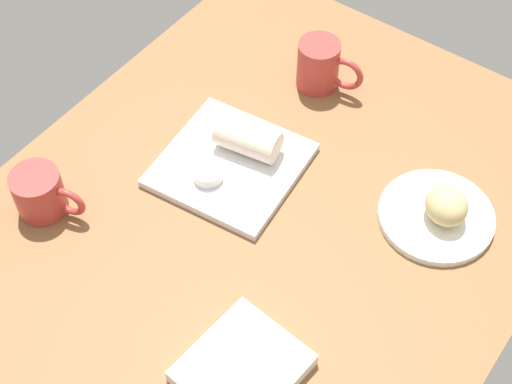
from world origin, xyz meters
TOP-DOWN VIEW (x-y plane):
  - dining_table at (0.00, 0.00)cm, footprint 110.00×90.00cm
  - round_plate at (-15.22, 24.72)cm, footprint 20.06×20.06cm
  - scone_pastry at (-15.34, 25.81)cm, footprint 10.55×10.68cm
  - square_plate at (-3.44, -10.95)cm, footprint 26.45×26.45cm
  - sauce_cup at (1.87, -11.95)cm, footprint 5.30×5.30cm
  - breakfast_wrap at (-7.69, -10.15)cm, footprint 7.95×12.51cm
  - book_stack at (27.46, 14.78)cm, footprint 18.37×16.80cm
  - coffee_mug at (-31.06, -9.86)cm, footprint 8.25×13.55cm
  - second_mug at (22.99, -31.54)cm, footprint 8.64×13.03cm

SIDE VIEW (x-z plane):
  - dining_table at x=0.00cm, z-range 0.00..4.00cm
  - round_plate at x=-15.22cm, z-range 4.00..5.40cm
  - square_plate at x=-3.44cm, z-range 4.00..5.60cm
  - book_stack at x=27.46cm, z-range 4.00..6.78cm
  - sauce_cup at x=1.87cm, z-range 5.69..7.90cm
  - second_mug at x=22.99cm, z-range 4.10..12.62cm
  - scone_pastry at x=-15.34cm, z-range 5.40..11.70cm
  - breakfast_wrap at x=-7.69cm, z-range 5.60..11.59cm
  - coffee_mug at x=-31.06cm, z-range 4.11..14.26cm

